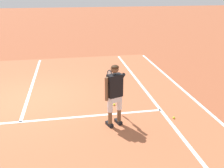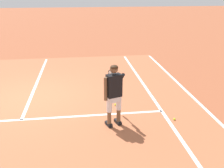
% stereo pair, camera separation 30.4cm
% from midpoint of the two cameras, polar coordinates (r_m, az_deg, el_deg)
% --- Properties ---
extents(ground_plane, '(80.00, 80.00, 0.00)m').
position_cam_midpoint_polar(ground_plane, '(8.97, -17.00, -2.94)').
color(ground_plane, '#9E5133').
extents(court_inner_surface, '(10.98, 11.19, 0.00)m').
position_cam_midpoint_polar(court_inner_surface, '(8.47, -17.55, -4.44)').
color(court_inner_surface, '#B2603D').
rests_on(court_inner_surface, ground).
extents(line_service, '(8.23, 0.10, 0.01)m').
position_cam_midpoint_polar(line_service, '(7.59, -18.73, -7.69)').
color(line_service, white).
rests_on(line_service, ground).
extents(line_centre_service, '(0.10, 6.40, 0.01)m').
position_cam_midpoint_polar(line_centre_service, '(10.47, -15.70, 0.73)').
color(line_centre_service, white).
rests_on(line_centre_service, ground).
extents(line_singles_right, '(0.10, 10.79, 0.01)m').
position_cam_midpoint_polar(line_singles_right, '(8.70, 10.16, -3.03)').
color(line_singles_right, white).
rests_on(line_singles_right, ground).
extents(line_doubles_right, '(0.10, 10.79, 0.01)m').
position_cam_midpoint_polar(line_doubles_right, '(9.20, 18.37, -2.46)').
color(line_doubles_right, white).
rests_on(line_doubles_right, ground).
extents(tennis_player, '(0.58, 1.22, 1.71)m').
position_cam_midpoint_polar(tennis_player, '(6.53, 1.74, -1.68)').
color(tennis_player, black).
rests_on(tennis_player, ground).
extents(tennis_ball_near_feet, '(0.07, 0.07, 0.07)m').
position_cam_midpoint_polar(tennis_ball_near_feet, '(7.42, 15.11, -7.70)').
color(tennis_ball_near_feet, '#CCE02D').
rests_on(tennis_ball_near_feet, ground).
extents(tennis_ball_by_baseline, '(0.07, 0.07, 0.07)m').
position_cam_midpoint_polar(tennis_ball_by_baseline, '(8.00, 1.87, -4.70)').
color(tennis_ball_by_baseline, '#CCE02D').
rests_on(tennis_ball_by_baseline, ground).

